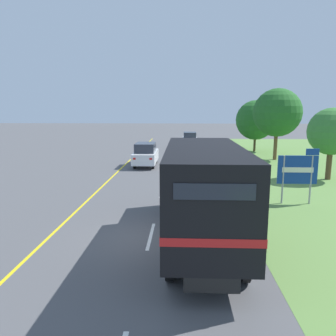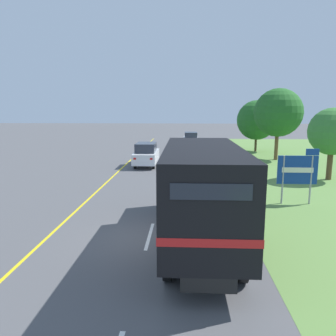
{
  "view_description": "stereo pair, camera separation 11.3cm",
  "coord_description": "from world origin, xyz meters",
  "views": [
    {
      "loc": [
        1.15,
        -11.19,
        4.58
      ],
      "look_at": [
        0.3,
        7.74,
        1.2
      ],
      "focal_mm": 35.0,
      "sensor_mm": 36.0,
      "label": 1
    },
    {
      "loc": [
        1.26,
        -11.18,
        4.58
      ],
      "look_at": [
        0.3,
        7.74,
        1.2
      ],
      "focal_mm": 35.0,
      "sensor_mm": 36.0,
      "label": 2
    }
  ],
  "objects": [
    {
      "name": "lead_car_white_ahead",
      "position": [
        2.05,
        30.56,
        0.91
      ],
      "size": [
        1.8,
        4.4,
        1.78
      ],
      "color": "black",
      "rests_on": "ground"
    },
    {
      "name": "centre_dash_near",
      "position": [
        0.0,
        0.22,
        0.0
      ],
      "size": [
        0.12,
        2.6,
        0.01
      ],
      "primitive_type": "cube",
      "color": "white",
      "rests_on": "ground"
    },
    {
      "name": "centre_dash_far",
      "position": [
        0.0,
        20.02,
        0.0
      ],
      "size": [
        0.12,
        2.6,
        0.01
      ],
      "primitive_type": "cube",
      "color": "white",
      "rests_on": "ground"
    },
    {
      "name": "edge_line_yellow",
      "position": [
        -3.7,
        12.55,
        0.0
      ],
      "size": [
        0.12,
        57.48,
        0.01
      ],
      "primitive_type": "cube",
      "color": "yellow",
      "rests_on": "ground"
    },
    {
      "name": "highway_sign",
      "position": [
        6.79,
        4.75,
        1.66
      ],
      "size": [
        1.93,
        0.09,
        2.74
      ],
      "color": "#9E9EA3",
      "rests_on": "ground"
    },
    {
      "name": "centre_dash_mid_a",
      "position": [
        0.0,
        6.82,
        0.0
      ],
      "size": [
        0.12,
        2.6,
        0.01
      ],
      "primitive_type": "cube",
      "color": "white",
      "rests_on": "ground"
    },
    {
      "name": "roadside_tree_mid",
      "position": [
        9.72,
        19.33,
        4.31
      ],
      "size": [
        4.36,
        4.36,
        6.5
      ],
      "color": "brown",
      "rests_on": "ground"
    },
    {
      "name": "roadside_tree_far",
      "position": [
        9.14,
        25.44,
        3.46
      ],
      "size": [
        4.32,
        4.32,
        5.62
      ],
      "color": "#4C3823",
      "rests_on": "ground"
    },
    {
      "name": "centre_dash_farthest",
      "position": [
        0.0,
        26.62,
        0.0
      ],
      "size": [
        0.12,
        2.6,
        0.01
      ],
      "primitive_type": "cube",
      "color": "white",
      "rests_on": "ground"
    },
    {
      "name": "ground_plane",
      "position": [
        0.0,
        0.0,
        0.0
      ],
      "size": [
        200.0,
        200.0,
        0.0
      ],
      "primitive_type": "plane",
      "color": "#515154"
    },
    {
      "name": "lead_car_white",
      "position": [
        -1.89,
        15.44,
        0.96
      ],
      "size": [
        1.8,
        4.47,
        1.91
      ],
      "color": "black",
      "rests_on": "ground"
    },
    {
      "name": "roadside_tree_near",
      "position": [
        10.85,
        10.64,
        3.17
      ],
      "size": [
        3.07,
        3.07,
        4.73
      ],
      "color": "brown",
      "rests_on": "ground"
    },
    {
      "name": "delineator_post",
      "position": [
        4.25,
        0.79,
        0.51
      ],
      "size": [
        0.08,
        0.08,
        0.95
      ],
      "color": "white",
      "rests_on": "ground"
    },
    {
      "name": "centre_dash_mid_b",
      "position": [
        0.0,
        13.42,
        0.0
      ],
      "size": [
        0.12,
        2.6,
        0.01
      ],
      "primitive_type": "cube",
      "color": "white",
      "rests_on": "ground"
    },
    {
      "name": "horse_trailer_truck",
      "position": [
        1.83,
        -0.27,
        1.95
      ],
      "size": [
        2.36,
        8.82,
        3.45
      ],
      "color": "black",
      "rests_on": "ground"
    }
  ]
}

